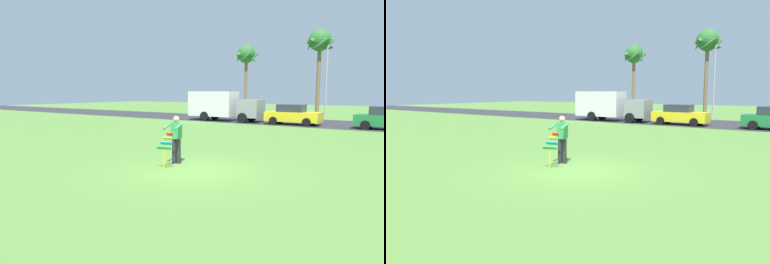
# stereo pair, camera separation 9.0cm
# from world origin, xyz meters

# --- Properties ---
(ground_plane) EXTENTS (120.00, 120.00, 0.00)m
(ground_plane) POSITION_xyz_m (0.00, 0.00, 0.00)
(ground_plane) COLOR #568438
(road_strip) EXTENTS (120.00, 8.00, 0.01)m
(road_strip) POSITION_xyz_m (0.00, 19.76, 0.01)
(road_strip) COLOR #2D2D33
(road_strip) RESTS_ON ground
(person_kite_flyer) EXTENTS (0.63, 0.72, 1.73)m
(person_kite_flyer) POSITION_xyz_m (-1.05, 0.55, 0.95)
(person_kite_flyer) COLOR #26262B
(person_kite_flyer) RESTS_ON ground
(kite_held) EXTENTS (0.53, 0.70, 1.18)m
(kite_held) POSITION_xyz_m (-0.90, -0.22, 0.80)
(kite_held) COLOR red
(kite_held) RESTS_ON ground
(parked_truck_grey_van) EXTENTS (6.73, 2.18, 2.62)m
(parked_truck_grey_van) POSITION_xyz_m (-8.74, 17.36, 1.41)
(parked_truck_grey_van) COLOR gray
(parked_truck_grey_van) RESTS_ON ground
(parked_car_yellow) EXTENTS (4.20, 1.84, 1.60)m
(parked_car_yellow) POSITION_xyz_m (-2.29, 17.36, 0.77)
(parked_car_yellow) COLOR yellow
(parked_car_yellow) RESTS_ON ground
(palm_tree_left_near) EXTENTS (2.58, 2.71, 8.02)m
(palm_tree_left_near) POSITION_xyz_m (-11.33, 27.68, 6.64)
(palm_tree_left_near) COLOR brown
(palm_tree_left_near) RESTS_ON ground
(palm_tree_right_near) EXTENTS (2.58, 2.71, 8.57)m
(palm_tree_right_near) POSITION_xyz_m (-2.47, 25.35, 7.15)
(palm_tree_right_near) COLOR brown
(palm_tree_right_near) RESTS_ON ground
(streetlight_pole) EXTENTS (0.24, 1.65, 7.00)m
(streetlight_pole) POSITION_xyz_m (-1.61, 25.03, 4.00)
(streetlight_pole) COLOR #9E9EA3
(streetlight_pole) RESTS_ON ground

